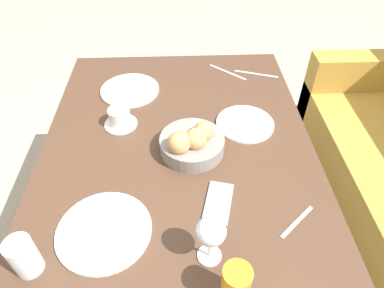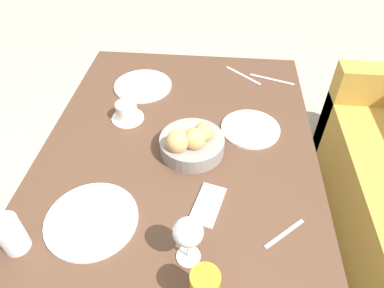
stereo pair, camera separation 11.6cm
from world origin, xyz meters
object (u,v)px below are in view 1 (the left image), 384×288
at_px(plate_near_right, 104,231).
at_px(water_tumbler, 24,256).
at_px(bread_basket, 191,143).
at_px(coffee_cup, 120,118).
at_px(fork_silver, 256,74).
at_px(plate_far_center, 245,124).
at_px(knife_silver, 228,72).
at_px(plate_near_left, 130,90).
at_px(wine_glass, 211,233).
at_px(juice_glass, 235,286).
at_px(cell_phone, 218,202).
at_px(spoon_coffee, 297,222).

height_order(plate_near_right, water_tumbler, water_tumbler).
height_order(bread_basket, water_tumbler, same).
xyz_separation_m(coffee_cup, fork_silver, (-0.33, 0.57, -0.03)).
xyz_separation_m(plate_far_center, knife_silver, (-0.37, -0.02, -0.00)).
bearing_deg(bread_basket, plate_near_left, -146.85).
bearing_deg(water_tumbler, plate_near_right, 119.58).
bearing_deg(wine_glass, juice_glass, 23.66).
height_order(bread_basket, knife_silver, bread_basket).
distance_m(plate_far_center, fork_silver, 0.36).
bearing_deg(bread_basket, plate_near_right, -39.87).
xyz_separation_m(coffee_cup, cell_phone, (0.38, 0.33, -0.03)).
height_order(juice_glass, spoon_coffee, juice_glass).
bearing_deg(water_tumbler, plate_near_left, 166.81).
height_order(knife_silver, cell_phone, cell_phone).
distance_m(plate_near_left, fork_silver, 0.57).
bearing_deg(knife_silver, plate_far_center, 3.42).
relative_size(fork_silver, spoon_coffee, 1.60).
height_order(juice_glass, water_tumbler, juice_glass).
xyz_separation_m(plate_near_left, wine_glass, (0.77, 0.28, 0.11)).
distance_m(plate_far_center, cell_phone, 0.38).
relative_size(bread_basket, water_tumbler, 1.92).
distance_m(juice_glass, wine_glass, 0.13).
bearing_deg(plate_far_center, bread_basket, -56.68).
height_order(wine_glass, spoon_coffee, wine_glass).
xyz_separation_m(plate_near_left, plate_far_center, (0.24, 0.45, 0.00)).
height_order(wine_glass, cell_phone, wine_glass).
distance_m(water_tumbler, wine_glass, 0.46).
height_order(bread_basket, wine_glass, wine_glass).
relative_size(coffee_cup, spoon_coffee, 1.03).
xyz_separation_m(plate_far_center, wine_glass, (0.53, -0.18, 0.11)).
xyz_separation_m(knife_silver, cell_phone, (0.73, -0.11, 0.00)).
relative_size(juice_glass, knife_silver, 0.85).
bearing_deg(plate_near_left, juice_glass, 20.30).
relative_size(wine_glass, fork_silver, 0.82).
bearing_deg(cell_phone, juice_glass, 1.66).
distance_m(bread_basket, wine_glass, 0.40).
distance_m(bread_basket, fork_silver, 0.58).
distance_m(plate_near_right, juice_glass, 0.39).
bearing_deg(bread_basket, juice_glass, 8.97).
xyz_separation_m(plate_near_left, plate_near_right, (0.68, -0.01, 0.00)).
xyz_separation_m(bread_basket, fork_silver, (-0.48, 0.31, -0.04)).
bearing_deg(knife_silver, coffee_cup, -51.93).
xyz_separation_m(juice_glass, wine_glass, (-0.11, -0.05, 0.05)).
bearing_deg(fork_silver, water_tumbler, -39.78).
height_order(juice_glass, wine_glass, wine_glass).
height_order(wine_glass, fork_silver, wine_glass).
bearing_deg(cell_phone, spoon_coffee, 70.99).
height_order(water_tumbler, fork_silver, water_tumbler).
xyz_separation_m(plate_far_center, juice_glass, (0.64, -0.13, 0.06)).
distance_m(bread_basket, cell_phone, 0.24).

